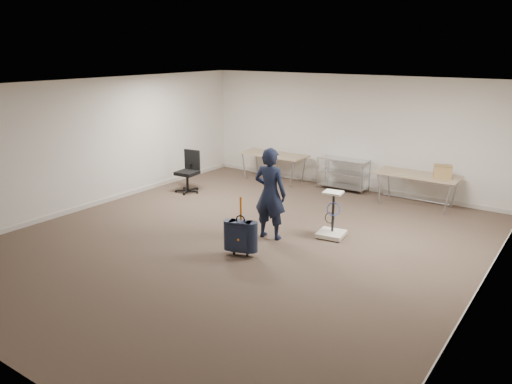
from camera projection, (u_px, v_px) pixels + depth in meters
The scene contains 10 objects.
ground at pixel (243, 241), 9.15m from camera, with size 9.00×9.00×0.00m, color #4E3E2F.
room_shell at pixel (283, 218), 10.22m from camera, with size 8.00×9.00×9.00m.
folding_table_left at pixel (274, 156), 13.11m from camera, with size 1.80×0.75×0.73m.
folding_table_right at pixel (417, 176), 11.03m from camera, with size 1.80×0.75×0.73m.
wire_shelf at pixel (343, 173), 12.33m from camera, with size 1.22×0.47×0.80m.
person at pixel (270, 194), 9.10m from camera, with size 0.62×0.41×1.71m, color black.
suitcase at pixel (241, 236), 8.43m from camera, with size 0.43×0.33×1.04m.
office_chair at pixel (188, 179), 12.22m from camera, with size 0.62×0.62×1.02m.
equipment_cart at pixel (332, 225), 9.31m from camera, with size 0.54×0.54×0.88m.
cardboard_box at pixel (443, 172), 10.66m from camera, with size 0.36×0.27×0.27m, color brown.
Camera 1 is at (5.08, -6.86, 3.43)m, focal length 35.00 mm.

